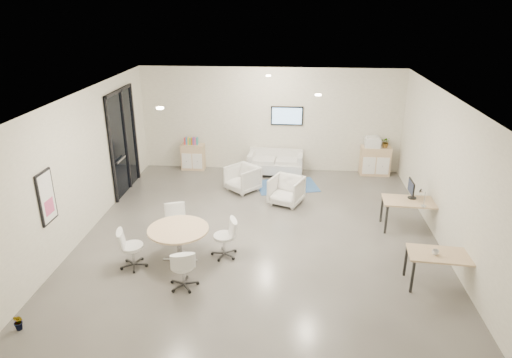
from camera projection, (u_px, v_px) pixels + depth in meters
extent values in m
cube|color=#4E4B47|center=(260.00, 252.00, 10.60)|extent=(8.00, 9.00, 0.80)
cube|color=white|center=(260.00, 78.00, 9.13)|extent=(8.00, 9.00, 0.80)
cube|color=beige|center=(271.00, 117.00, 14.41)|extent=(8.00, 0.80, 3.20)
cube|color=beige|center=(229.00, 318.00, 5.33)|extent=(8.00, 0.80, 3.20)
cube|color=beige|center=(64.00, 166.00, 10.20)|extent=(0.80, 9.00, 3.20)
cube|color=beige|center=(469.00, 177.00, 9.53)|extent=(0.80, 9.00, 3.20)
cube|color=black|center=(123.00, 141.00, 12.55)|extent=(0.02, 1.90, 2.85)
cube|color=black|center=(118.00, 91.00, 12.04)|extent=(0.06, 1.90, 0.08)
cube|color=black|center=(112.00, 152.00, 11.70)|extent=(0.06, 0.08, 2.85)
cube|color=black|center=(135.00, 132.00, 13.39)|extent=(0.06, 0.08, 2.85)
cube|color=black|center=(126.00, 140.00, 12.69)|extent=(0.06, 0.07, 2.85)
cube|color=#B2B2B7|center=(121.00, 160.00, 12.26)|extent=(0.04, 0.60, 0.05)
cube|color=black|center=(46.00, 197.00, 8.70)|extent=(0.04, 0.54, 1.04)
cube|color=white|center=(47.00, 197.00, 8.70)|extent=(0.01, 0.46, 0.96)
cube|color=#C94B79|center=(49.00, 207.00, 8.78)|extent=(0.01, 0.32, 0.30)
cube|color=black|center=(287.00, 116.00, 13.91)|extent=(0.98, 0.05, 0.58)
cube|color=#83B1E3|center=(287.00, 116.00, 13.89)|extent=(0.90, 0.01, 0.50)
cylinder|color=#FFEAC6|center=(160.00, 108.00, 8.49)|extent=(0.14, 0.14, 0.03)
cylinder|color=#FFEAC6|center=(318.00, 95.00, 9.66)|extent=(0.14, 0.14, 0.03)
cylinder|color=#FFEAC6|center=(268.00, 76.00, 12.07)|extent=(0.14, 0.14, 0.03)
cube|color=tan|center=(193.00, 157.00, 14.46)|extent=(0.73, 0.36, 0.82)
cube|color=white|center=(187.00, 161.00, 14.33)|extent=(0.31, 0.02, 0.49)
cube|color=white|center=(197.00, 161.00, 14.31)|extent=(0.31, 0.02, 0.49)
cube|color=tan|center=(375.00, 161.00, 14.00)|extent=(0.89, 0.42, 0.89)
cube|color=white|center=(369.00, 166.00, 13.84)|extent=(0.38, 0.02, 0.54)
cube|color=white|center=(383.00, 166.00, 13.81)|extent=(0.38, 0.02, 0.54)
cube|color=red|center=(185.00, 141.00, 14.29)|extent=(0.04, 0.14, 0.22)
cube|color=#337FCC|center=(187.00, 141.00, 14.29)|extent=(0.04, 0.14, 0.22)
cube|color=gold|center=(189.00, 141.00, 14.28)|extent=(0.04, 0.14, 0.22)
cube|color=#4CB24C|center=(190.00, 141.00, 14.28)|extent=(0.04, 0.14, 0.22)
cube|color=#CC6619|center=(192.00, 141.00, 14.27)|extent=(0.04, 0.14, 0.22)
cube|color=purple|center=(194.00, 141.00, 14.27)|extent=(0.04, 0.14, 0.22)
cube|color=#E54C7F|center=(195.00, 141.00, 14.27)|extent=(0.04, 0.14, 0.22)
cube|color=teal|center=(197.00, 141.00, 14.26)|extent=(0.04, 0.14, 0.22)
cube|color=white|center=(372.00, 142.00, 13.79)|extent=(0.48, 0.41, 0.27)
cube|color=white|center=(373.00, 137.00, 13.73)|extent=(0.36, 0.31, 0.06)
cube|color=beige|center=(276.00, 166.00, 14.09)|extent=(1.71, 0.94, 0.31)
cube|color=beige|center=(276.00, 153.00, 14.27)|extent=(1.66, 0.30, 0.31)
cube|color=beige|center=(251.00, 161.00, 14.09)|extent=(0.20, 0.83, 0.62)
cube|color=beige|center=(300.00, 162.00, 13.97)|extent=(0.20, 0.83, 0.62)
cube|color=#2F5691|center=(287.00, 186.00, 13.27)|extent=(1.94, 1.52, 0.01)
imported|color=beige|center=(243.00, 177.00, 12.82)|extent=(1.06, 1.06, 0.80)
imported|color=beige|center=(286.00, 189.00, 12.00)|extent=(1.00, 0.98, 0.81)
cube|color=tan|center=(413.00, 201.00, 10.58)|extent=(1.41, 0.77, 0.04)
cube|color=black|center=(386.00, 220.00, 10.49)|extent=(0.05, 0.05, 0.68)
cube|color=black|center=(443.00, 222.00, 10.39)|extent=(0.05, 0.05, 0.68)
cube|color=black|center=(382.00, 209.00, 11.03)|extent=(0.05, 0.05, 0.68)
cube|color=black|center=(436.00, 211.00, 10.93)|extent=(0.05, 0.05, 0.68)
cube|color=tan|center=(444.00, 255.00, 8.45)|extent=(1.34, 0.75, 0.04)
cube|color=black|center=(412.00, 277.00, 8.36)|extent=(0.05, 0.05, 0.64)
cube|color=black|center=(480.00, 280.00, 8.27)|extent=(0.05, 0.05, 0.64)
cube|color=black|center=(406.00, 261.00, 8.88)|extent=(0.05, 0.05, 0.64)
cube|color=black|center=(469.00, 264.00, 8.79)|extent=(0.05, 0.05, 0.64)
cylinder|color=black|center=(412.00, 198.00, 10.71)|extent=(0.20, 0.20, 0.02)
cube|color=black|center=(413.00, 193.00, 10.66)|extent=(0.04, 0.03, 0.24)
cube|color=black|center=(411.00, 187.00, 10.61)|extent=(0.03, 0.50, 0.32)
cylinder|color=tan|center=(178.00, 229.00, 9.22)|extent=(1.24, 1.24, 0.04)
cylinder|color=#B2B2B7|center=(179.00, 246.00, 9.36)|extent=(0.10, 0.10, 0.71)
cube|color=#B2B2B7|center=(180.00, 260.00, 9.48)|extent=(0.72, 0.06, 0.03)
cube|color=#B2B2B7|center=(180.00, 260.00, 9.48)|extent=(0.06, 0.72, 0.03)
imported|color=#3F7F3F|center=(386.00, 143.00, 13.74)|extent=(0.39, 0.41, 0.25)
imported|color=#3F7F3F|center=(20.00, 326.00, 7.48)|extent=(0.27, 0.35, 0.14)
imported|color=white|center=(436.00, 252.00, 8.40)|extent=(0.14, 0.12, 0.12)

